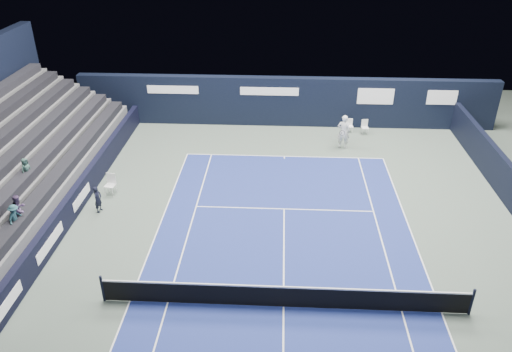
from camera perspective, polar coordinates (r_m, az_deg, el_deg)
The scene contains 12 objects.
ground at distance 19.67m, azimuth 3.19°, elevation -10.71°, with size 48.00×48.00×0.00m, color #4C5A50.
court_surface at distance 18.16m, azimuth 3.17°, elevation -14.71°, with size 10.97×23.77×0.01m, color navy.
folding_chair_back_a at distance 31.43m, azimuth 10.66°, elevation 5.96°, with size 0.41×0.43×0.83m.
folding_chair_back_b at distance 31.32m, azimuth 12.34°, elevation 5.63°, with size 0.46×0.45×0.91m.
line_judge_chair at distance 25.12m, azimuth -16.28°, elevation -0.73°, with size 0.54×0.52×1.06m.
line_judge at distance 23.82m, azimuth -17.62°, elevation -2.54°, with size 0.47×0.31×1.29m, color black.
court_markings at distance 18.16m, azimuth 3.17°, elevation -14.70°, with size 11.03×23.83×0.00m.
tennis_net at distance 17.82m, azimuth 3.21°, elevation -13.53°, with size 12.90×0.10×1.10m.
back_sponsor_wall at distance 31.64m, azimuth 3.38°, elevation 8.51°, with size 26.00×0.63×3.10m.
side_barrier_left at distance 24.36m, azimuth -19.69°, elevation -2.30°, with size 0.33×22.00×1.20m.
spectator_stand at distance 26.20m, azimuth -27.07°, elevation 1.73°, with size 6.00×18.00×6.40m.
tennis_player at distance 29.03m, azimuth 9.98°, elevation 5.02°, with size 0.80×0.91×2.00m.
Camera 1 is at (-0.28, -13.18, 12.50)m, focal length 35.00 mm.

